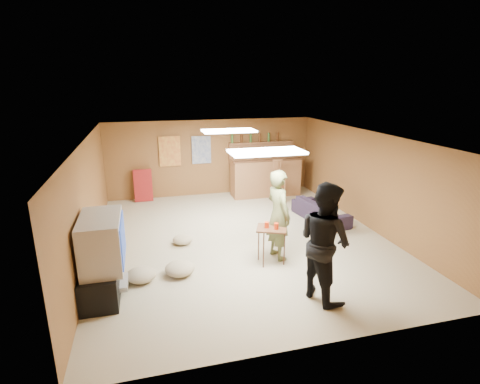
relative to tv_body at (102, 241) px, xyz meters
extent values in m
plane|color=tan|center=(2.65, 1.50, -0.90)|extent=(7.00, 7.00, 0.00)
cube|color=silver|center=(2.65, 1.50, 1.30)|extent=(6.00, 7.00, 0.02)
cube|color=brown|center=(2.65, 5.00, 0.20)|extent=(6.00, 0.02, 2.20)
cube|color=brown|center=(2.65, -2.00, 0.20)|extent=(6.00, 0.02, 2.20)
cube|color=brown|center=(-0.35, 1.50, 0.20)|extent=(0.02, 7.00, 2.20)
cube|color=brown|center=(5.65, 1.50, 0.20)|extent=(0.02, 7.00, 2.20)
cube|color=black|center=(-0.07, 0.00, -0.65)|extent=(0.55, 1.30, 0.50)
cube|color=#B2B2B7|center=(0.15, 0.00, -0.75)|extent=(0.35, 0.50, 0.08)
cube|color=#B2B2B7|center=(0.00, 0.00, 0.00)|extent=(0.60, 1.10, 0.80)
cube|color=navy|center=(0.31, 0.00, 0.00)|extent=(0.02, 0.95, 0.65)
cube|color=brown|center=(4.15, 4.45, -0.35)|extent=(2.00, 0.60, 1.10)
cube|color=#432615|center=(4.15, 4.20, 0.20)|extent=(2.10, 0.12, 0.05)
cube|color=brown|center=(4.15, 4.90, 0.60)|extent=(2.00, 0.18, 0.05)
cube|color=brown|center=(4.15, 4.92, 0.30)|extent=(2.00, 0.14, 0.60)
cube|color=#BF3F26|center=(1.45, 4.96, 0.45)|extent=(0.60, 0.03, 0.85)
cube|color=#334C99|center=(2.35, 4.96, 0.45)|extent=(0.55, 0.03, 0.80)
cube|color=maroon|center=(0.65, 4.80, -0.45)|extent=(0.50, 0.26, 0.91)
cube|color=white|center=(2.65, 0.00, 1.27)|extent=(1.20, 0.60, 0.04)
cube|color=white|center=(2.65, 2.70, 1.27)|extent=(1.20, 0.60, 0.04)
imported|color=#5C6239|center=(3.08, 0.52, -0.04)|extent=(0.54, 0.70, 1.73)
imported|color=black|center=(3.28, -0.95, 0.03)|extent=(0.93, 1.07, 1.87)
imported|color=black|center=(4.79, 2.14, -0.66)|extent=(0.90, 1.73, 0.48)
cube|color=#432615|center=(2.89, 0.33, -0.55)|extent=(0.66, 0.60, 0.70)
cylinder|color=red|center=(2.80, 0.35, -0.15)|extent=(0.09, 0.09, 0.11)
cylinder|color=red|center=(2.94, 0.24, -0.14)|extent=(0.09, 0.09, 0.11)
cylinder|color=navy|center=(3.06, 0.42, -0.15)|extent=(0.09, 0.09, 0.11)
ellipsoid|color=tan|center=(1.19, 0.30, -0.78)|extent=(0.67, 0.67, 0.23)
ellipsoid|color=tan|center=(1.38, 1.59, -0.81)|extent=(0.52, 0.52, 0.18)
ellipsoid|color=tan|center=(0.53, 0.25, -0.79)|extent=(0.64, 0.64, 0.23)
camera|label=1|loc=(0.72, -5.67, 2.38)|focal=28.00mm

